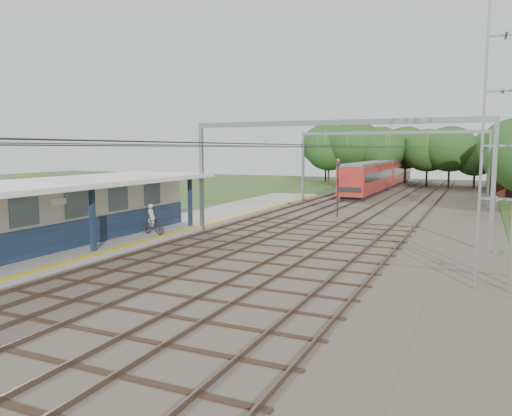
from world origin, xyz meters
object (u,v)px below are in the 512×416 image
Objects in this scene: person at (151,218)px; bicycle at (153,226)px; signal_post at (338,180)px; train at (382,174)px.

bicycle is at bearing 151.76° from person.
bicycle is at bearing -134.73° from signal_post.
person is at bearing -98.64° from train.
train reaches higher than bicycle.
person is at bearing -138.82° from signal_post.
bicycle is 42.88m from train.
signal_post reaches higher than train.
bicycle is at bearing -97.45° from train.
person is 0.05× the size of train.
train is (5.56, 42.50, 1.21)m from bicycle.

